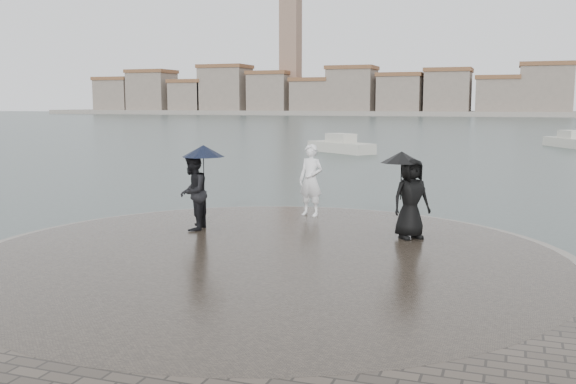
% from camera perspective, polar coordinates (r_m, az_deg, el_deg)
% --- Properties ---
extents(ground, '(400.00, 400.00, 0.00)m').
position_cam_1_polar(ground, '(10.11, -9.32, -11.76)').
color(ground, '#2B3835').
rests_on(ground, ground).
extents(kerb_ring, '(12.50, 12.50, 0.32)m').
position_cam_1_polar(kerb_ring, '(13.10, -1.91, -6.34)').
color(kerb_ring, gray).
rests_on(kerb_ring, ground).
extents(quay_tip, '(11.90, 11.90, 0.36)m').
position_cam_1_polar(quay_tip, '(13.10, -1.91, -6.25)').
color(quay_tip, '#2D261E').
rests_on(quay_tip, ground).
extents(statue, '(0.80, 0.62, 1.93)m').
position_cam_1_polar(statue, '(17.24, 2.05, 1.06)').
color(statue, white).
rests_on(statue, quay_tip).
extents(visitor_left, '(1.19, 1.11, 2.04)m').
position_cam_1_polar(visitor_left, '(15.41, -8.27, 0.73)').
color(visitor_left, black).
rests_on(visitor_left, quay_tip).
extents(visitor_right, '(1.25, 1.08, 1.95)m').
position_cam_1_polar(visitor_right, '(14.60, 10.71, 0.18)').
color(visitor_right, black).
rests_on(visitor_right, quay_tip).
extents(far_skyline, '(260.00, 20.00, 37.00)m').
position_cam_1_polar(far_skyline, '(169.39, 16.00, 8.40)').
color(far_skyline, gray).
rests_on(far_skyline, ground).
extents(boats, '(19.90, 15.88, 1.50)m').
position_cam_1_polar(boats, '(48.22, 15.21, 4.09)').
color(boats, beige).
rests_on(boats, ground).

